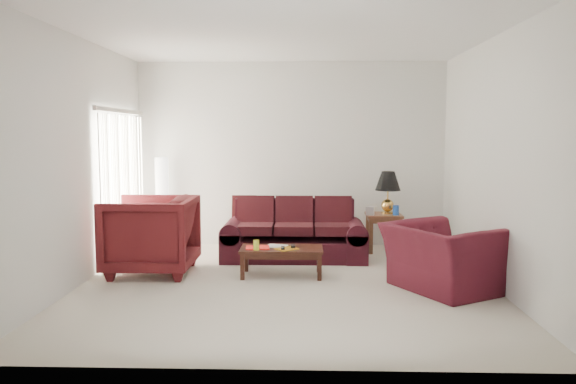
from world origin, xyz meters
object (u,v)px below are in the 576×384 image
object	(u,v)px
floor_lamp	(162,202)
armchair_right	(443,258)
end_table	(383,232)
coffee_table	(282,262)
sofa	(294,230)
armchair_left	(151,235)

from	to	relation	value
floor_lamp	armchair_right	size ratio (longest dim) A/B	1.24
end_table	floor_lamp	size ratio (longest dim) A/B	0.40
coffee_table	end_table	bearing A→B (deg)	55.62
floor_lamp	armchair_right	distance (m)	4.61
sofa	armchair_left	xyz separation A→B (m)	(-1.87, -0.90, 0.09)
floor_lamp	armchair_left	bearing A→B (deg)	-80.76
end_table	armchair_left	bearing A→B (deg)	-155.04
armchair_right	coffee_table	distance (m)	2.03
sofa	armchair_left	size ratio (longest dim) A/B	1.86
armchair_left	armchair_right	world-z (taller)	armchair_left
floor_lamp	end_table	bearing A→B (deg)	-2.99
sofa	armchair_left	bearing A→B (deg)	-154.21
floor_lamp	armchair_left	distance (m)	1.74
armchair_left	coffee_table	bearing A→B (deg)	87.19
sofa	end_table	distance (m)	1.53
armchair_right	coffee_table	size ratio (longest dim) A/B	1.13
end_table	armchair_right	world-z (taller)	armchair_right
floor_lamp	coffee_table	xyz separation A→B (m)	(2.00, -1.78, -0.56)
end_table	sofa	bearing A→B (deg)	-156.20
end_table	armchair_right	xyz separation A→B (m)	(0.39, -2.21, 0.09)
end_table	coffee_table	world-z (taller)	end_table
armchair_left	coffee_table	world-z (taller)	armchair_left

